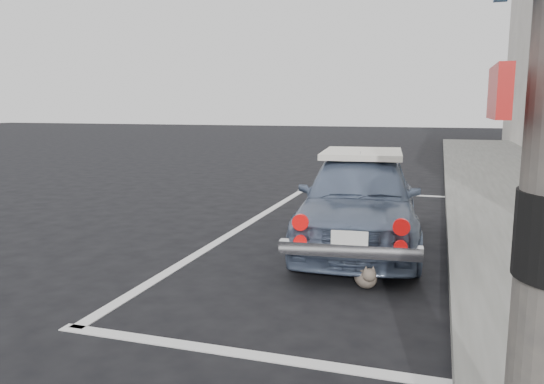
{
  "coord_description": "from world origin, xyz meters",
  "views": [
    {
      "loc": [
        1.66,
        -3.65,
        1.66
      ],
      "look_at": [
        -0.03,
        1.69,
        0.75
      ],
      "focal_mm": 35.0,
      "sensor_mm": 36.0,
      "label": 1
    }
  ],
  "objects": [
    {
      "name": "pline_front",
      "position": [
        0.5,
        6.5,
        0.0
      ],
      "size": [
        3.0,
        0.12,
        0.01
      ],
      "primitive_type": "cube",
      "color": "silver",
      "rests_on": "ground"
    },
    {
      "name": "pline_rear",
      "position": [
        0.5,
        -0.5,
        0.0
      ],
      "size": [
        3.0,
        0.12,
        0.01
      ],
      "primitive_type": "cube",
      "color": "silver",
      "rests_on": "ground"
    },
    {
      "name": "pline_side",
      "position": [
        -0.9,
        3.0,
        0.0
      ],
      "size": [
        0.12,
        7.0,
        0.01
      ],
      "primitive_type": "cube",
      "color": "silver",
      "rests_on": "ground"
    },
    {
      "name": "cat",
      "position": [
        1.07,
        1.09,
        0.11
      ],
      "size": [
        0.31,
        0.45,
        0.25
      ],
      "rotation": [
        0.0,
        0.0,
        0.36
      ],
      "color": "brown",
      "rests_on": "ground"
    },
    {
      "name": "ground",
      "position": [
        0.0,
        0.0,
        0.0
      ],
      "size": [
        80.0,
        80.0,
        0.0
      ],
      "primitive_type": "plane",
      "color": "black",
      "rests_on": "ground"
    },
    {
      "name": "retro_coupe",
      "position": [
        0.78,
        2.59,
        0.58
      ],
      "size": [
        1.65,
        3.47,
        1.14
      ],
      "rotation": [
        0.0,
        0.0,
        0.09
      ],
      "color": "slate",
      "rests_on": "ground"
    }
  ]
}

